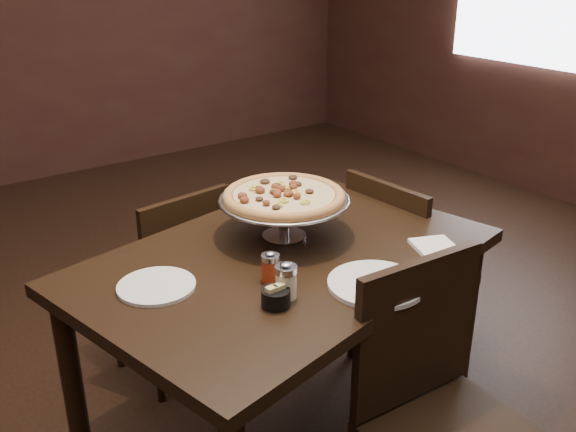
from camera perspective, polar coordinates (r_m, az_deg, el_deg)
room at (r=1.89m, az=1.84°, el=14.49°), size 6.04×7.04×2.84m
dining_table at (r=2.05m, az=-0.31°, el=-6.04°), size 1.42×1.09×0.79m
pizza_stand at (r=2.06m, az=-0.36°, el=1.74°), size 0.43×0.43×0.18m
parmesan_shaker at (r=1.74m, az=-0.18°, el=-5.78°), size 0.06×0.06×0.11m
pepper_flake_shaker at (r=1.83m, az=-1.57°, el=-4.55°), size 0.05×0.05×0.09m
packet_caddy at (r=1.71m, az=-1.10°, el=-7.22°), size 0.08×0.08×0.06m
napkin_stack at (r=2.08m, az=12.88°, el=-2.65°), size 0.17×0.17×0.01m
plate_left at (r=1.84m, az=-11.61°, el=-6.13°), size 0.22×0.22×0.01m
plate_near at (r=1.83m, az=7.83°, el=-6.02°), size 0.27×0.27×0.01m
serving_spatula at (r=1.96m, az=1.76°, el=0.54°), size 0.16×0.16×0.02m
chair_far at (r=2.60m, az=-10.08°, el=-5.47°), size 0.44×0.44×0.84m
chair_near at (r=1.90m, az=13.42°, el=-16.40°), size 0.45×0.45×0.91m
chair_side at (r=2.64m, az=9.98°, el=-4.60°), size 0.43×0.43×0.87m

